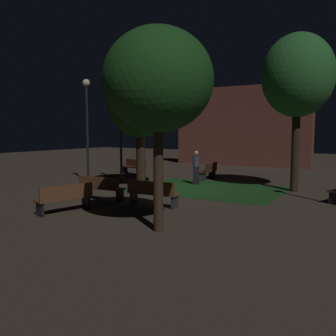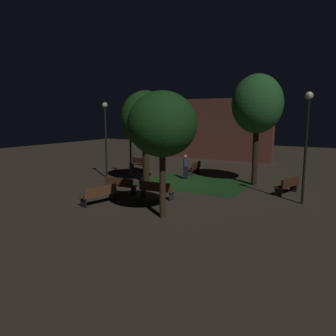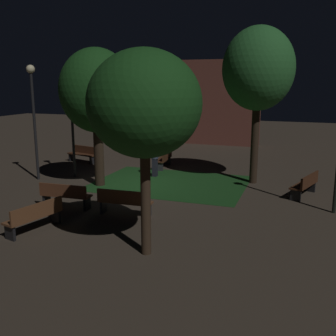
# 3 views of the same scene
# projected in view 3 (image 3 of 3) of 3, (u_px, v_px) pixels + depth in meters

# --- Properties ---
(ground_plane) EXTENTS (60.00, 60.00, 0.00)m
(ground_plane) POSITION_uv_depth(u_px,v_px,m) (139.00, 185.00, 16.69)
(ground_plane) COLOR #3D3328
(grass_lawn) EXTENTS (6.43, 4.86, 0.01)m
(grass_lawn) POSITION_uv_depth(u_px,v_px,m) (170.00, 183.00, 16.92)
(grass_lawn) COLOR #194219
(grass_lawn) RESTS_ON ground
(bench_front_right) EXTENTS (1.82, 0.55, 0.88)m
(bench_front_right) POSITION_uv_depth(u_px,v_px,m) (65.00, 195.00, 13.49)
(bench_front_right) COLOR brown
(bench_front_right) RESTS_ON ground
(bench_front_left) EXTENTS (1.82, 0.56, 0.88)m
(bench_front_left) POSITION_uv_depth(u_px,v_px,m) (124.00, 201.00, 12.76)
(bench_front_left) COLOR brown
(bench_front_left) RESTS_ON ground
(bench_lawn_edge) EXTENTS (0.89, 1.86, 0.88)m
(bench_lawn_edge) POSITION_uv_depth(u_px,v_px,m) (35.00, 216.00, 11.38)
(bench_lawn_edge) COLOR brown
(bench_lawn_edge) RESTS_ON ground
(bench_near_trees) EXTENTS (1.86, 0.92, 0.88)m
(bench_near_trees) POSITION_uv_depth(u_px,v_px,m) (83.00, 153.00, 21.22)
(bench_near_trees) COLOR #422314
(bench_near_trees) RESTS_ON ground
(bench_corner) EXTENTS (1.03, 1.86, 0.88)m
(bench_corner) POSITION_uv_depth(u_px,v_px,m) (306.00, 184.00, 14.87)
(bench_corner) COLOR #422314
(bench_corner) RESTS_ON ground
(bench_path_side) EXTENTS (0.66, 1.84, 0.88)m
(bench_path_side) POSITION_uv_depth(u_px,v_px,m) (165.00, 158.00, 19.87)
(bench_path_side) COLOR #422314
(bench_path_side) RESTS_ON ground
(tree_right_canopy) EXTENTS (2.94, 2.94, 6.52)m
(tree_right_canopy) POSITION_uv_depth(u_px,v_px,m) (258.00, 70.00, 15.99)
(tree_right_canopy) COLOR #2D2116
(tree_right_canopy) RESTS_ON ground
(tree_back_right) EXTENTS (2.73, 2.73, 5.07)m
(tree_back_right) POSITION_uv_depth(u_px,v_px,m) (144.00, 105.00, 9.20)
(tree_back_right) COLOR #38281C
(tree_back_right) RESTS_ON ground
(tree_back_left) EXTENTS (2.99, 2.99, 5.64)m
(tree_back_left) POSITION_uv_depth(u_px,v_px,m) (96.00, 92.00, 15.77)
(tree_back_left) COLOR #2D2116
(tree_back_left) RESTS_ON ground
(lamp_post_plaza_west) EXTENTS (0.36, 0.36, 4.94)m
(lamp_post_plaza_west) POSITION_uv_depth(u_px,v_px,m) (71.00, 104.00, 17.35)
(lamp_post_plaza_west) COLOR black
(lamp_post_plaza_west) RESTS_ON ground
(lamp_post_path_center) EXTENTS (0.36, 0.36, 4.99)m
(lamp_post_path_center) POSITION_uv_depth(u_px,v_px,m) (33.00, 104.00, 16.87)
(lamp_post_path_center) COLOR black
(lamp_post_path_center) RESTS_ON ground
(pedestrian) EXTENTS (0.32, 0.32, 1.61)m
(pedestrian) POSITION_uv_depth(u_px,v_px,m) (155.00, 158.00, 17.96)
(pedestrian) COLOR black
(pedestrian) RESTS_ON ground
(building_wall_backdrop) EXTENTS (9.99, 0.80, 5.74)m
(building_wall_backdrop) POSITION_uv_depth(u_px,v_px,m) (188.00, 102.00, 27.50)
(building_wall_backdrop) COLOR brown
(building_wall_backdrop) RESTS_ON ground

